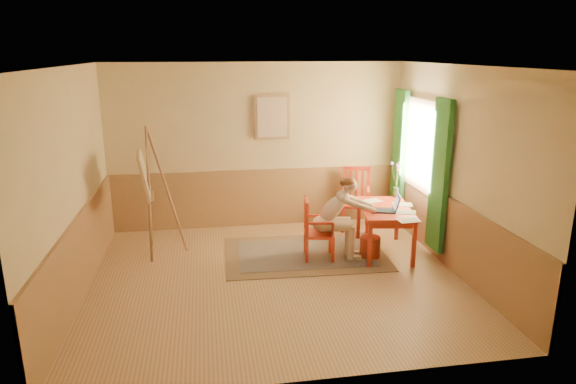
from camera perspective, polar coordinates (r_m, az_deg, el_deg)
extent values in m
cube|color=tan|center=(7.00, -1.30, -9.69)|extent=(5.00, 4.50, 0.02)
cube|color=white|center=(6.33, -1.46, 14.06)|extent=(5.00, 4.50, 0.02)
cube|color=#DAB785|center=(8.72, -3.47, 5.13)|extent=(5.00, 0.02, 2.80)
cube|color=#DAB785|center=(4.40, 2.77, -5.48)|extent=(5.00, 0.02, 2.80)
cube|color=#DAB785|center=(6.67, -23.26, 0.60)|extent=(0.02, 4.50, 2.80)
cube|color=#DAB785|center=(7.30, 18.54, 2.28)|extent=(0.02, 4.50, 2.80)
cube|color=#B28151|center=(8.90, -3.35, -0.61)|extent=(5.00, 0.04, 1.00)
cube|color=#B28151|center=(6.93, -22.22, -6.59)|extent=(0.04, 4.50, 1.00)
cube|color=#B28151|center=(7.53, 17.75, -4.40)|extent=(0.04, 4.50, 1.00)
cube|color=white|center=(8.22, 14.87, 5.06)|extent=(0.02, 1.00, 1.30)
cube|color=tan|center=(8.21, 14.74, 5.06)|extent=(0.03, 1.12, 1.42)
cube|color=#3D8431|center=(7.56, 16.60, 1.71)|extent=(0.08, 0.45, 2.20)
cube|color=#3D8431|center=(8.95, 12.31, 4.10)|extent=(0.08, 0.45, 2.20)
cube|color=tan|center=(8.62, -1.82, 8.40)|extent=(0.60, 0.04, 0.76)
cube|color=beige|center=(8.60, -1.80, 8.38)|extent=(0.50, 0.02, 0.66)
cube|color=#8C7251|center=(7.76, 1.91, -6.94)|extent=(2.46, 1.69, 0.01)
cube|color=#151933|center=(7.76, 1.91, -6.89)|extent=(2.04, 1.27, 0.01)
cube|color=#C43C25|center=(7.73, 10.88, -1.84)|extent=(0.90, 1.30, 0.04)
cube|color=#C43C25|center=(7.75, 10.85, -2.34)|extent=(0.78, 1.18, 0.10)
cube|color=#C43C25|center=(7.28, 9.14, -5.87)|extent=(0.06, 0.06, 0.68)
cube|color=#C43C25|center=(7.41, 13.94, -5.76)|extent=(0.06, 0.06, 0.68)
cube|color=#C43C25|center=(8.30, 7.91, -3.09)|extent=(0.06, 0.06, 0.68)
cube|color=#C43C25|center=(8.42, 12.13, -3.04)|extent=(0.06, 0.06, 0.68)
cube|color=#C43C25|center=(7.47, 3.50, -4.69)|extent=(0.47, 0.46, 0.04)
cube|color=#C43C25|center=(7.37, 2.12, -6.69)|extent=(0.05, 0.05, 0.37)
cube|color=#C43C25|center=(7.40, 5.05, -6.65)|extent=(0.05, 0.05, 0.37)
cube|color=#C43C25|center=(7.70, 1.96, -5.68)|extent=(0.05, 0.05, 0.37)
cube|color=#C43C25|center=(7.73, 4.76, -5.64)|extent=(0.05, 0.05, 0.37)
cube|color=#C43C25|center=(7.20, 2.16, -3.16)|extent=(0.05, 0.05, 0.50)
cube|color=#C43C25|center=(7.54, 1.99, -2.29)|extent=(0.05, 0.05, 0.50)
cube|color=#C43C25|center=(7.30, 2.09, -1.04)|extent=(0.10, 0.41, 0.06)
cube|color=#C43C25|center=(7.29, 2.11, -3.04)|extent=(0.03, 0.04, 0.41)
cube|color=#C43C25|center=(7.37, 2.07, -2.82)|extent=(0.03, 0.04, 0.41)
cube|color=#C43C25|center=(7.46, 2.03, -2.59)|extent=(0.03, 0.04, 0.41)
cube|color=#C43C25|center=(7.23, 3.64, -3.53)|extent=(0.38, 0.09, 0.03)
cube|color=#C43C25|center=(7.28, 5.04, -4.26)|extent=(0.04, 0.04, 0.20)
cube|color=#C43C25|center=(7.57, 3.41, -2.64)|extent=(0.38, 0.09, 0.03)
cube|color=#C43C25|center=(7.62, 4.74, -3.34)|extent=(0.04, 0.04, 0.20)
cube|color=#C43C25|center=(8.77, 7.58, -1.31)|extent=(0.58, 0.60, 0.05)
cube|color=#C43C25|center=(9.04, 6.24, -2.31)|extent=(0.07, 0.07, 0.43)
cube|color=#C43C25|center=(8.64, 6.15, -3.18)|extent=(0.07, 0.07, 0.43)
cube|color=#C43C25|center=(9.05, 8.83, -2.40)|extent=(0.07, 0.07, 0.43)
cube|color=#C43C25|center=(8.64, 8.88, -3.28)|extent=(0.07, 0.07, 0.43)
cube|color=#C43C25|center=(8.89, 6.34, 1.06)|extent=(0.07, 0.07, 0.58)
cube|color=#C43C25|center=(8.89, 8.98, 0.97)|extent=(0.07, 0.07, 0.58)
cube|color=#C43C25|center=(8.83, 7.72, 2.64)|extent=(0.46, 0.19, 0.06)
cube|color=#C43C25|center=(8.89, 6.98, 0.94)|extent=(0.05, 0.04, 0.47)
cube|color=#C43C25|center=(8.89, 7.66, 0.92)|extent=(0.05, 0.04, 0.47)
cube|color=#C43C25|center=(8.90, 8.33, 0.90)|extent=(0.05, 0.04, 0.47)
cube|color=#C43C25|center=(8.70, 6.29, 0.34)|extent=(0.17, 0.42, 0.04)
cube|color=#C43C25|center=(8.53, 6.23, -0.77)|extent=(0.05, 0.05, 0.23)
cube|color=#C43C25|center=(8.70, 8.99, 0.25)|extent=(0.17, 0.42, 0.04)
cube|color=#C43C25|center=(8.53, 8.98, -0.86)|extent=(0.05, 0.05, 0.23)
ellipsoid|color=beige|center=(7.43, 3.82, -3.54)|extent=(0.33, 0.38, 0.22)
cylinder|color=beige|center=(7.37, 5.49, -3.82)|extent=(0.45, 0.21, 0.16)
cylinder|color=beige|center=(7.54, 5.33, -3.37)|extent=(0.45, 0.21, 0.16)
cylinder|color=beige|center=(7.49, 7.02, -5.66)|extent=(0.13, 0.13, 0.50)
cylinder|color=beige|center=(7.65, 6.83, -5.18)|extent=(0.13, 0.13, 0.50)
cube|color=beige|center=(7.59, 7.42, -7.36)|extent=(0.22, 0.12, 0.07)
cube|color=beige|center=(7.75, 7.23, -6.86)|extent=(0.22, 0.12, 0.07)
ellipsoid|color=beige|center=(7.38, 4.99, -1.92)|extent=(0.51, 0.35, 0.52)
ellipsoid|color=beige|center=(7.34, 6.16, -0.51)|extent=(0.24, 0.32, 0.18)
sphere|color=beige|center=(7.31, 7.00, 0.71)|extent=(0.22, 0.22, 0.20)
ellipsoid|color=brown|center=(7.29, 6.85, 1.14)|extent=(0.21, 0.22, 0.14)
sphere|color=brown|center=(7.29, 6.25, 1.06)|extent=(0.12, 0.12, 0.10)
cylinder|color=beige|center=(7.23, 7.03, -1.22)|extent=(0.23, 0.14, 0.15)
cylinder|color=beige|center=(7.31, 8.70, -1.77)|extent=(0.29, 0.10, 0.17)
sphere|color=beige|center=(7.24, 7.76, -1.49)|extent=(0.10, 0.10, 0.09)
sphere|color=beige|center=(7.37, 9.62, -2.06)|extent=(0.08, 0.08, 0.07)
cylinder|color=beige|center=(7.50, 6.71, -0.59)|extent=(0.22, 0.09, 0.15)
cylinder|color=beige|center=(7.54, 8.38, -1.21)|extent=(0.30, 0.17, 0.17)
sphere|color=beige|center=(7.54, 7.40, -0.79)|extent=(0.10, 0.10, 0.09)
sphere|color=beige|center=(7.55, 9.36, -1.62)|extent=(0.08, 0.08, 0.07)
cube|color=#1E2338|center=(7.54, 10.56, -2.05)|extent=(0.39, 0.31, 0.02)
cube|color=#2D3342|center=(7.53, 10.56, -2.02)|extent=(0.33, 0.25, 0.00)
cube|color=#1E2338|center=(7.53, 12.13, -1.17)|extent=(0.13, 0.26, 0.23)
cube|color=#99BFF2|center=(7.53, 12.03, -1.20)|extent=(0.10, 0.21, 0.19)
cube|color=white|center=(7.20, 13.36, -3.10)|extent=(0.31, 0.24, 0.00)
cube|color=white|center=(7.91, 12.70, -1.37)|extent=(0.34, 0.28, 0.00)
cube|color=white|center=(8.01, 9.40, -0.98)|extent=(0.34, 0.27, 0.00)
cube|color=white|center=(7.55, 13.01, -2.20)|extent=(0.35, 0.31, 0.00)
cylinder|color=#3F724C|center=(8.30, 12.00, -0.01)|extent=(0.09, 0.09, 0.15)
cylinder|color=#3F7233|center=(8.28, 11.78, 1.75)|extent=(0.07, 0.12, 0.40)
sphere|color=#728CD8|center=(8.27, 11.53, 3.16)|extent=(0.06, 0.06, 0.06)
cylinder|color=#3F7233|center=(8.19, 12.06, 1.67)|extent=(0.05, 0.09, 0.42)
sphere|color=pink|center=(8.10, 12.11, 3.02)|extent=(0.04, 0.04, 0.04)
cylinder|color=#3F7233|center=(8.27, 12.09, 1.40)|extent=(0.03, 0.04, 0.31)
sphere|color=pink|center=(8.25, 12.16, 2.46)|extent=(0.05, 0.05, 0.05)
cylinder|color=#3F7233|center=(8.18, 12.07, 1.54)|extent=(0.06, 0.12, 0.39)
sphere|color=#728CD8|center=(8.08, 12.13, 2.76)|extent=(0.06, 0.06, 0.05)
cylinder|color=#3F7233|center=(8.29, 12.22, 1.57)|extent=(0.08, 0.09, 0.34)
sphere|color=pink|center=(8.30, 12.41, 2.78)|extent=(0.05, 0.05, 0.05)
cylinder|color=#3F7233|center=(8.27, 12.16, 1.56)|extent=(0.05, 0.05, 0.35)
sphere|color=pink|center=(8.26, 12.30, 2.76)|extent=(0.05, 0.05, 0.05)
cylinder|color=#3F7233|center=(8.29, 12.18, 1.75)|extent=(0.07, 0.10, 0.39)
sphere|color=#728CD8|center=(8.30, 12.33, 3.15)|extent=(0.05, 0.05, 0.05)
cylinder|color=#AE3B23|center=(7.69, 9.17, -6.12)|extent=(0.34, 0.34, 0.32)
cylinder|color=#94643F|center=(7.60, -15.32, -0.29)|extent=(0.06, 0.36, 1.95)
cylinder|color=#94643F|center=(7.90, -15.32, 0.32)|extent=(0.13, 0.36, 1.95)
cylinder|color=#94643F|center=(7.75, -13.38, 0.16)|extent=(0.51, 0.09, 1.96)
cylinder|color=#94643F|center=(7.77, -15.47, -0.55)|extent=(0.08, 0.55, 0.03)
cube|color=#94643F|center=(7.77, -15.01, -0.52)|extent=(0.12, 0.59, 0.03)
cube|color=tan|center=(7.69, -15.84, 1.89)|extent=(0.23, 0.87, 0.65)
cube|color=beige|center=(7.69, -15.69, 1.90)|extent=(0.18, 0.79, 0.56)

